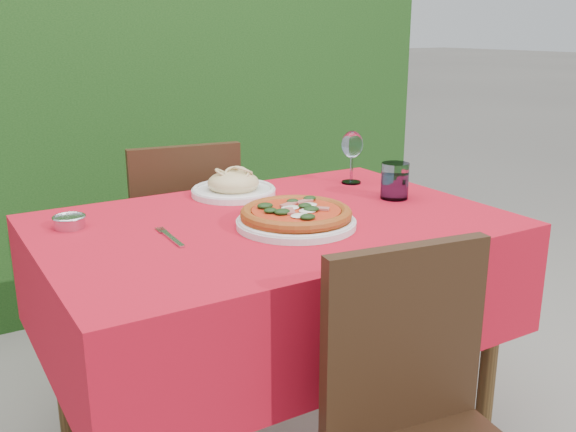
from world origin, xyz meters
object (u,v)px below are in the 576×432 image
pizza_plate (296,217)px  steel_ramekin (70,222)px  chair_near (426,425)px  pasta_plate (233,186)px  chair_far (182,241)px  wine_glass (352,147)px  water_glass (395,183)px  fork (173,239)px

pizza_plate → steel_ramekin: 0.60m
chair_near → pasta_plate: bearing=95.2°
pasta_plate → steel_ramekin: (-0.53, -0.09, -0.01)m
chair_far → wine_glass: wine_glass is taller
pasta_plate → water_glass: bearing=-36.4°
pizza_plate → water_glass: water_glass is taller
pizza_plate → water_glass: bearing=12.3°
wine_glass → chair_near: bearing=-117.5°
steel_ramekin → fork: bearing=-50.2°
pasta_plate → pizza_plate: bearing=-91.2°
pizza_plate → wine_glass: wine_glass is taller
water_glass → fork: 0.75m
pizza_plate → steel_ramekin: size_ratio=4.01×
pasta_plate → wine_glass: (0.42, -0.07, 0.10)m
pasta_plate → chair_far: bearing=97.5°
chair_far → fork: chair_far is taller
pizza_plate → chair_near: bearing=-94.1°
pizza_plate → pasta_plate: (0.01, 0.39, -0.00)m
pasta_plate → wine_glass: bearing=-9.0°
chair_near → fork: bearing=122.3°
pizza_plate → water_glass: size_ratio=2.86×
fork → wine_glass: bearing=20.7°
pasta_plate → water_glass: size_ratio=2.37×
chair_near → pasta_plate: chair_near is taller
chair_near → steel_ramekin: chair_near is taller
chair_near → pizza_plate: size_ratio=2.60×
steel_ramekin → chair_near: bearing=-61.0°
chair_far → wine_glass: size_ratio=4.83×
chair_far → wine_glass: bearing=145.8°
pasta_plate → chair_near: bearing=-92.9°
pasta_plate → steel_ramekin: pasta_plate is taller
chair_far → pizza_plate: size_ratio=2.70×
wine_glass → steel_ramekin: wine_glass is taller
water_glass → pasta_plate: bearing=143.6°
water_glass → steel_ramekin: 0.97m
pasta_plate → wine_glass: wine_glass is taller
fork → chair_far: bearing=68.4°
chair_far → steel_ramekin: chair_far is taller
chair_far → pizza_plate: bearing=100.6°
pizza_plate → wine_glass: bearing=37.5°
pizza_plate → pasta_plate: pasta_plate is taller
chair_far → wine_glass: (0.46, -0.42, 0.37)m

